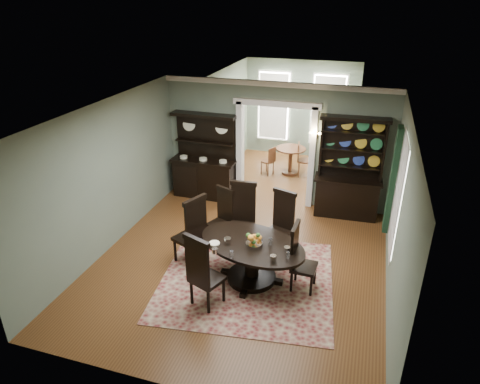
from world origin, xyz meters
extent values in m
cube|color=brown|center=(0.00, 0.00, -0.01)|extent=(5.50, 6.00, 0.01)
cube|color=silver|center=(0.00, 0.00, 3.00)|extent=(5.50, 6.00, 0.01)
cube|color=slate|center=(-2.75, 0.00, 1.50)|extent=(0.01, 6.00, 3.00)
cube|color=slate|center=(2.75, 0.00, 1.50)|extent=(0.01, 6.00, 3.00)
cube|color=slate|center=(0.00, -3.00, 1.50)|extent=(5.50, 0.01, 3.00)
cube|color=slate|center=(-1.83, 3.00, 1.50)|extent=(1.85, 0.01, 3.00)
cube|color=slate|center=(1.83, 3.00, 1.50)|extent=(1.85, 0.01, 3.00)
cube|color=slate|center=(0.00, 3.00, 2.75)|extent=(1.80, 0.01, 0.50)
cube|color=silver|center=(0.00, 2.95, 2.94)|extent=(5.50, 0.10, 0.12)
cube|color=brown|center=(0.00, 4.75, -0.01)|extent=(3.50, 3.50, 0.01)
cube|color=silver|center=(0.00, 4.75, 3.00)|extent=(3.50, 3.50, 0.01)
cube|color=slate|center=(-1.75, 4.75, 1.50)|extent=(0.01, 3.50, 3.00)
cube|color=slate|center=(1.75, 4.75, 1.50)|extent=(0.01, 3.50, 3.00)
cube|color=slate|center=(0.00, 6.50, 1.50)|extent=(3.50, 0.01, 3.00)
cube|color=silver|center=(-0.85, 6.45, 1.55)|extent=(1.05, 0.06, 2.20)
cube|color=silver|center=(0.85, 6.45, 1.55)|extent=(1.05, 0.06, 2.20)
cube|color=silver|center=(-0.90, 3.00, 1.25)|extent=(0.14, 0.25, 2.50)
cube|color=silver|center=(0.90, 3.00, 1.25)|extent=(0.14, 0.25, 2.50)
cube|color=silver|center=(0.00, 3.00, 2.50)|extent=(2.08, 0.25, 0.14)
cube|color=white|center=(2.74, 0.60, 1.60)|extent=(0.02, 1.10, 2.00)
cube|color=silver|center=(2.73, 0.60, 1.60)|extent=(0.01, 1.22, 2.12)
cube|color=black|center=(2.65, 1.28, 1.60)|extent=(0.10, 0.35, 2.10)
cube|color=gold|center=(0.95, 2.92, 1.85)|extent=(0.08, 0.05, 0.18)
sphere|color=#FFD88C|center=(0.85, 2.77, 1.93)|extent=(0.07, 0.07, 0.07)
sphere|color=#FFD88C|center=(1.05, 2.77, 1.93)|extent=(0.07, 0.07, 0.07)
cube|color=maroon|center=(0.28, -0.43, 0.01)|extent=(3.46, 3.31, 0.01)
ellipsoid|color=black|center=(0.36, -0.39, 0.77)|extent=(2.32, 1.82, 0.05)
cylinder|color=black|center=(0.36, -0.39, 0.74)|extent=(2.35, 2.35, 0.03)
cylinder|color=black|center=(0.36, -0.39, 0.41)|extent=(0.26, 0.26, 0.70)
cylinder|color=black|center=(0.36, -0.39, 0.05)|extent=(0.90, 0.90, 0.11)
cylinder|color=white|center=(0.43, -0.46, 0.83)|extent=(0.30, 0.30, 0.05)
cube|color=black|center=(-0.64, 0.68, 0.43)|extent=(0.56, 0.55, 0.06)
cube|color=black|center=(-0.56, 0.85, 0.80)|extent=(0.41, 0.21, 0.72)
cube|color=black|center=(-0.56, 0.85, 1.17)|extent=(0.45, 0.25, 0.07)
cylinder|color=black|center=(-0.86, 0.59, 0.21)|extent=(0.05, 0.05, 0.43)
cylinder|color=black|center=(-0.55, 0.46, 0.21)|extent=(0.05, 0.05, 0.43)
cylinder|color=black|center=(-0.72, 0.90, 0.21)|extent=(0.05, 0.05, 0.43)
cylinder|color=black|center=(-0.42, 0.77, 0.21)|extent=(0.05, 0.05, 0.43)
cube|color=black|center=(-0.13, 0.60, 0.50)|extent=(0.54, 0.52, 0.07)
cube|color=black|center=(-0.15, 0.81, 0.94)|extent=(0.50, 0.10, 0.85)
cube|color=black|center=(-0.15, 0.81, 1.37)|extent=(0.55, 0.13, 0.09)
cylinder|color=black|center=(-0.31, 0.38, 0.25)|extent=(0.05, 0.05, 0.50)
cylinder|color=black|center=(0.08, 0.42, 0.25)|extent=(0.05, 0.05, 0.50)
cylinder|color=black|center=(-0.35, 0.77, 0.25)|extent=(0.05, 0.05, 0.50)
cylinder|color=black|center=(0.04, 0.81, 0.25)|extent=(0.05, 0.05, 0.50)
cube|color=black|center=(0.62, 0.63, 0.47)|extent=(0.59, 0.58, 0.06)
cube|color=black|center=(0.69, 0.82, 0.88)|extent=(0.46, 0.20, 0.80)
cube|color=black|center=(0.69, 0.82, 1.29)|extent=(0.51, 0.23, 0.08)
cylinder|color=black|center=(0.39, 0.51, 0.24)|extent=(0.05, 0.05, 0.47)
cylinder|color=black|center=(0.74, 0.39, 0.24)|extent=(0.05, 0.05, 0.47)
cylinder|color=black|center=(0.50, 0.86, 0.24)|extent=(0.05, 0.05, 0.47)
cylinder|color=black|center=(0.85, 0.74, 0.24)|extent=(0.05, 0.05, 0.47)
cube|color=black|center=(-0.97, -0.14, 0.51)|extent=(0.65, 0.66, 0.07)
cube|color=black|center=(-0.77, -0.23, 0.96)|extent=(0.26, 0.49, 0.87)
cube|color=black|center=(-0.77, -0.23, 1.40)|extent=(0.29, 0.54, 0.09)
cylinder|color=black|center=(-1.08, 0.12, 0.26)|extent=(0.06, 0.06, 0.51)
cylinder|color=black|center=(-1.24, -0.25, 0.26)|extent=(0.06, 0.06, 0.51)
cylinder|color=black|center=(-0.71, -0.04, 0.26)|extent=(0.06, 0.06, 0.51)
cylinder|color=black|center=(-0.87, -0.41, 0.26)|extent=(0.06, 0.06, 0.51)
cube|color=black|center=(1.31, -0.35, 0.45)|extent=(0.45, 0.47, 0.06)
cube|color=black|center=(1.12, -0.35, 0.84)|extent=(0.07, 0.45, 0.76)
cube|color=black|center=(1.12, -0.35, 1.23)|extent=(0.09, 0.49, 0.08)
cylinder|color=black|center=(1.48, -0.54, 0.22)|extent=(0.05, 0.05, 0.45)
cylinder|color=black|center=(1.50, -0.19, 0.22)|extent=(0.05, 0.05, 0.45)
cylinder|color=black|center=(1.13, -0.52, 0.22)|extent=(0.05, 0.05, 0.45)
cylinder|color=black|center=(1.15, -0.17, 0.22)|extent=(0.05, 0.05, 0.45)
cube|color=black|center=(-0.18, -1.23, 0.49)|extent=(0.63, 0.62, 0.06)
cube|color=black|center=(-0.25, -1.43, 0.92)|extent=(0.48, 0.23, 0.83)
cube|color=black|center=(-0.25, -1.43, 1.34)|extent=(0.52, 0.26, 0.09)
cylinder|color=black|center=(0.07, -1.12, 0.25)|extent=(0.05, 0.05, 0.49)
cylinder|color=black|center=(-0.28, -0.98, 0.25)|extent=(0.05, 0.05, 0.49)
cylinder|color=black|center=(-0.07, -1.48, 0.25)|extent=(0.05, 0.05, 0.49)
cylinder|color=black|center=(-0.42, -1.34, 0.25)|extent=(0.05, 0.05, 0.49)
cube|color=black|center=(-1.77, 2.71, 0.48)|extent=(1.55, 0.55, 0.96)
cube|color=black|center=(-1.77, 2.71, 0.98)|extent=(1.65, 0.60, 0.05)
cube|color=black|center=(-1.77, 2.92, 1.56)|extent=(1.54, 0.10, 1.14)
cube|color=black|center=(-1.77, 2.83, 1.44)|extent=(1.50, 0.29, 0.04)
cube|color=black|center=(-1.77, 2.81, 2.12)|extent=(1.64, 0.36, 0.08)
cube|color=black|center=(1.80, 2.70, 0.46)|extent=(1.44, 0.58, 0.91)
cube|color=black|center=(1.80, 2.70, 0.92)|extent=(1.54, 0.63, 0.04)
cube|color=black|center=(1.80, 2.90, 1.62)|extent=(1.42, 0.13, 1.38)
cube|color=black|center=(1.11, 2.80, 1.62)|extent=(0.06, 0.27, 1.42)
cube|color=black|center=(2.49, 2.80, 1.62)|extent=(0.06, 0.27, 1.42)
cube|color=black|center=(1.80, 2.78, 2.33)|extent=(1.53, 0.40, 0.08)
cube|color=black|center=(1.80, 2.80, 1.22)|extent=(1.43, 0.33, 0.03)
cube|color=black|center=(1.80, 2.80, 1.62)|extent=(1.43, 0.33, 0.03)
cube|color=black|center=(1.80, 2.80, 2.03)|extent=(1.43, 0.33, 0.03)
cylinder|color=#502916|center=(0.05, 4.84, 0.76)|extent=(0.85, 0.85, 0.04)
cylinder|color=#502916|center=(0.05, 4.84, 0.39)|extent=(0.11, 0.11, 0.74)
cylinder|color=#502916|center=(0.05, 4.84, 0.03)|extent=(0.47, 0.47, 0.06)
cylinder|color=#502916|center=(-0.57, 4.61, 0.40)|extent=(0.35, 0.35, 0.04)
cube|color=#502916|center=(-0.43, 4.54, 0.62)|extent=(0.16, 0.30, 0.44)
cylinder|color=#502916|center=(-0.63, 4.77, 0.20)|extent=(0.03, 0.03, 0.40)
cylinder|color=#502916|center=(-0.73, 4.55, 0.20)|extent=(0.03, 0.03, 0.40)
cylinder|color=#502916|center=(-0.41, 4.67, 0.20)|extent=(0.03, 0.03, 0.40)
cylinder|color=#502916|center=(-0.51, 4.45, 0.20)|extent=(0.03, 0.03, 0.40)
cylinder|color=#502916|center=(0.47, 4.79, 0.46)|extent=(0.41, 0.41, 0.04)
cube|color=#502916|center=(0.28, 4.76, 0.72)|extent=(0.09, 0.37, 0.52)
cylinder|color=#502916|center=(0.63, 4.67, 0.23)|extent=(0.04, 0.04, 0.46)
cylinder|color=#502916|center=(0.59, 4.95, 0.23)|extent=(0.04, 0.04, 0.46)
cylinder|color=#502916|center=(0.35, 4.62, 0.23)|extent=(0.04, 0.04, 0.46)
cylinder|color=#502916|center=(0.30, 4.91, 0.23)|extent=(0.04, 0.04, 0.46)
camera|label=1|loc=(2.07, -6.65, 4.85)|focal=32.00mm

